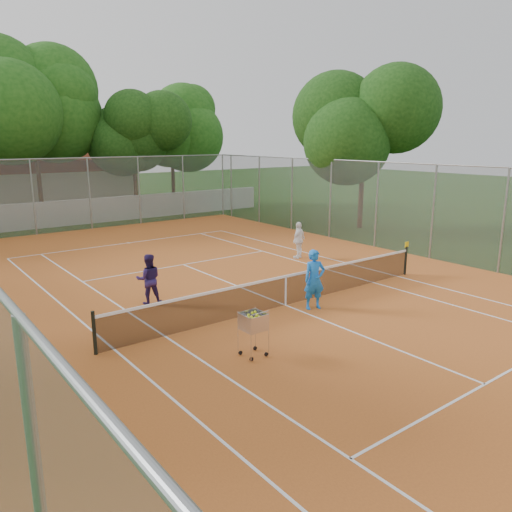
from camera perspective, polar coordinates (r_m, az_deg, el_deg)
ground at (r=15.47m, az=3.38°, el=-5.71°), size 120.00×120.00×0.00m
court_pad at (r=15.46m, az=3.38°, el=-5.67°), size 18.00×34.00×0.02m
court_lines at (r=15.46m, az=3.38°, el=-5.63°), size 10.98×23.78×0.01m
tennis_net at (r=15.31m, az=3.41°, el=-3.90°), size 11.88×0.10×0.98m
perimeter_fence at (r=14.94m, az=3.49°, el=1.57°), size 18.00×34.00×4.00m
boundary_wall at (r=31.84m, az=-19.51°, el=4.77°), size 26.00×0.30×1.50m
clubhouse at (r=40.88m, az=-26.78°, el=7.88°), size 16.40×9.00×4.40m
tropical_trees at (r=34.43m, az=-21.66°, el=12.30°), size 29.00×19.00×10.00m
player_near at (r=15.00m, az=6.69°, el=-2.68°), size 0.77×0.63×1.81m
player_far_left at (r=15.72m, az=-12.16°, el=-2.60°), size 0.93×0.83×1.58m
player_far_right at (r=21.40m, az=4.92°, el=1.83°), size 1.00×0.68×1.57m
ball_hopper at (r=11.78m, az=-0.31°, el=-8.77°), size 0.62×0.62×1.16m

